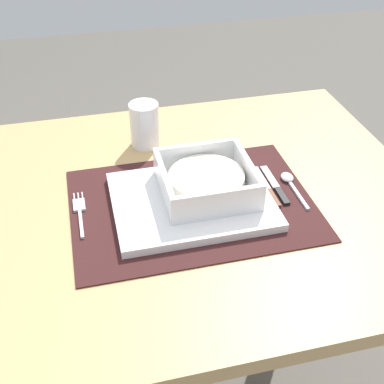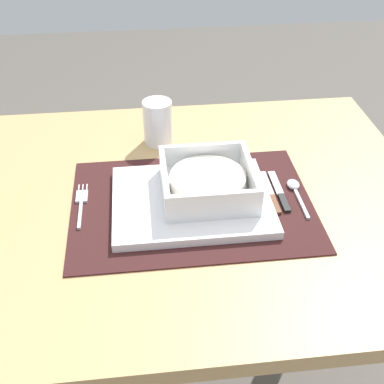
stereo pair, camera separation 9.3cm
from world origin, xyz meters
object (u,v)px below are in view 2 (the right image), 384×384
porridge_bowl (208,183)px  butter_knife (280,193)px  fork (81,202)px  spoon (295,188)px  dining_table (179,236)px  bread_knife (271,194)px  drinking_glass (158,125)px

porridge_bowl → butter_knife: size_ratio=1.31×
porridge_bowl → fork: bearing=176.7°
fork → spoon: spoon is taller
porridge_bowl → fork: 0.24m
dining_table → bread_knife: bearing=-6.2°
porridge_bowl → spoon: (0.17, 0.01, -0.03)m
porridge_bowl → bread_knife: (0.12, -0.01, -0.03)m
dining_table → spoon: spoon is taller
porridge_bowl → butter_knife: bearing=-1.6°
bread_knife → drinking_glass: 0.31m
dining_table → spoon: size_ratio=8.24×
porridge_bowl → drinking_glass: size_ratio=1.72×
spoon → drinking_glass: bearing=136.0°
dining_table → fork: bearing=-180.0°
fork → butter_knife: bearing=-4.3°
fork → spoon: (0.41, -0.01, 0.00)m
fork → drinking_glass: 0.26m
drinking_glass → dining_table: bearing=-83.3°
spoon → bread_knife: (-0.05, -0.01, -0.00)m
dining_table → drinking_glass: bearing=96.7°
dining_table → butter_knife: butter_knife is taller
drinking_glass → butter_knife: bearing=-46.0°
drinking_glass → porridge_bowl: bearing=-70.6°
porridge_bowl → bread_knife: 0.13m
spoon → bread_knife: bearing=-170.6°
dining_table → drinking_glass: 0.25m
dining_table → fork: (-0.18, -0.00, 0.10)m
bread_knife → drinking_glass: bearing=132.1°
dining_table → butter_knife: (0.19, -0.02, 0.10)m
butter_knife → bread_knife: same height
spoon → porridge_bowl: bearing=178.9°
dining_table → fork: 0.21m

